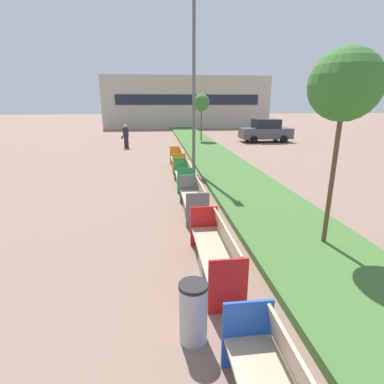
{
  "coord_description": "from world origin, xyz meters",
  "views": [
    {
      "loc": [
        -0.12,
        2.06,
        3.19
      ],
      "look_at": [
        0.9,
        10.61,
        0.6
      ],
      "focal_mm": 28.0,
      "sensor_mm": 36.0,
      "label": 1
    }
  ],
  "objects_px": {
    "sapling_tree_near": "(345,86)",
    "bench_green_frame": "(184,177)",
    "bench_red_frame": "(216,255)",
    "parked_car_distant": "(266,131)",
    "bench_grey_frame": "(194,202)",
    "pedestrian_walking": "(126,136)",
    "sapling_tree_far": "(201,103)",
    "litter_bin": "(193,312)",
    "street_lamp_post": "(194,64)",
    "bench_orange_frame": "(178,161)"
  },
  "relations": [
    {
      "from": "parked_car_distant",
      "to": "bench_green_frame",
      "type": "bearing_deg",
      "value": -121.7
    },
    {
      "from": "street_lamp_post",
      "to": "sapling_tree_far",
      "type": "relative_size",
      "value": 2.24
    },
    {
      "from": "litter_bin",
      "to": "sapling_tree_near",
      "type": "height_order",
      "value": "sapling_tree_near"
    },
    {
      "from": "bench_green_frame",
      "to": "sapling_tree_far",
      "type": "height_order",
      "value": "sapling_tree_far"
    },
    {
      "from": "sapling_tree_far",
      "to": "parked_car_distant",
      "type": "distance_m",
      "value": 5.83
    },
    {
      "from": "street_lamp_post",
      "to": "sapling_tree_far",
      "type": "bearing_deg",
      "value": 79.8
    },
    {
      "from": "litter_bin",
      "to": "pedestrian_walking",
      "type": "height_order",
      "value": "pedestrian_walking"
    },
    {
      "from": "pedestrian_walking",
      "to": "bench_red_frame",
      "type": "bearing_deg",
      "value": -79.35
    },
    {
      "from": "bench_green_frame",
      "to": "pedestrian_walking",
      "type": "xyz_separation_m",
      "value": [
        -3.2,
        10.7,
        0.48
      ]
    },
    {
      "from": "litter_bin",
      "to": "bench_orange_frame",
      "type": "bearing_deg",
      "value": 86.77
    },
    {
      "from": "litter_bin",
      "to": "pedestrian_walking",
      "type": "relative_size",
      "value": 0.53
    },
    {
      "from": "street_lamp_post",
      "to": "bench_red_frame",
      "type": "bearing_deg",
      "value": -94.22
    },
    {
      "from": "pedestrian_walking",
      "to": "litter_bin",
      "type": "bearing_deg",
      "value": -82.2
    },
    {
      "from": "bench_red_frame",
      "to": "parked_car_distant",
      "type": "relative_size",
      "value": 0.57
    },
    {
      "from": "bench_green_frame",
      "to": "litter_bin",
      "type": "relative_size",
      "value": 2.26
    },
    {
      "from": "bench_orange_frame",
      "to": "street_lamp_post",
      "type": "relative_size",
      "value": 0.28
    },
    {
      "from": "sapling_tree_near",
      "to": "bench_green_frame",
      "type": "bearing_deg",
      "value": 114.86
    },
    {
      "from": "bench_grey_frame",
      "to": "bench_green_frame",
      "type": "bearing_deg",
      "value": 90.01
    },
    {
      "from": "bench_red_frame",
      "to": "bench_orange_frame",
      "type": "xyz_separation_m",
      "value": [
        -0.0,
        9.69,
        -0.0
      ]
    },
    {
      "from": "sapling_tree_far",
      "to": "bench_red_frame",
      "type": "bearing_deg",
      "value": -97.68
    },
    {
      "from": "street_lamp_post",
      "to": "parked_car_distant",
      "type": "distance_m",
      "value": 13.79
    },
    {
      "from": "bench_red_frame",
      "to": "bench_green_frame",
      "type": "xyz_separation_m",
      "value": [
        -0.0,
        6.35,
        -0.01
      ]
    },
    {
      "from": "pedestrian_walking",
      "to": "parked_car_distant",
      "type": "bearing_deg",
      "value": 11.16
    },
    {
      "from": "bench_grey_frame",
      "to": "sapling_tree_near",
      "type": "relative_size",
      "value": 0.49
    },
    {
      "from": "litter_bin",
      "to": "sapling_tree_far",
      "type": "relative_size",
      "value": 0.23
    },
    {
      "from": "sapling_tree_near",
      "to": "pedestrian_walking",
      "type": "height_order",
      "value": "sapling_tree_near"
    },
    {
      "from": "bench_red_frame",
      "to": "parked_car_distant",
      "type": "xyz_separation_m",
      "value": [
        8.0,
        19.26,
        0.54
      ]
    },
    {
      "from": "bench_red_frame",
      "to": "sapling_tree_near",
      "type": "height_order",
      "value": "sapling_tree_near"
    },
    {
      "from": "bench_green_frame",
      "to": "pedestrian_walking",
      "type": "distance_m",
      "value": 11.18
    },
    {
      "from": "bench_green_frame",
      "to": "sapling_tree_near",
      "type": "xyz_separation_m",
      "value": [
        2.62,
        -5.66,
        3.12
      ]
    },
    {
      "from": "bench_orange_frame",
      "to": "street_lamp_post",
      "type": "xyz_separation_m",
      "value": [
        0.61,
        -1.43,
        4.32
      ]
    },
    {
      "from": "sapling_tree_near",
      "to": "sapling_tree_far",
      "type": "xyz_separation_m",
      "value": [
        0.0,
        18.75,
        -0.34
      ]
    },
    {
      "from": "bench_grey_frame",
      "to": "bench_orange_frame",
      "type": "relative_size",
      "value": 0.87
    },
    {
      "from": "litter_bin",
      "to": "sapling_tree_far",
      "type": "xyz_separation_m",
      "value": [
        3.26,
        21.11,
        2.7
      ]
    },
    {
      "from": "bench_grey_frame",
      "to": "street_lamp_post",
      "type": "height_order",
      "value": "street_lamp_post"
    },
    {
      "from": "litter_bin",
      "to": "bench_grey_frame",
      "type": "bearing_deg",
      "value": 82.64
    },
    {
      "from": "sapling_tree_near",
      "to": "parked_car_distant",
      "type": "bearing_deg",
      "value": 73.83
    },
    {
      "from": "litter_bin",
      "to": "parked_car_distant",
      "type": "height_order",
      "value": "parked_car_distant"
    },
    {
      "from": "bench_red_frame",
      "to": "bench_grey_frame",
      "type": "xyz_separation_m",
      "value": [
        -0.0,
        3.26,
        -0.01
      ]
    },
    {
      "from": "street_lamp_post",
      "to": "parked_car_distant",
      "type": "bearing_deg",
      "value": 56.1
    },
    {
      "from": "parked_car_distant",
      "to": "bench_orange_frame",
      "type": "bearing_deg",
      "value": -129.79
    },
    {
      "from": "bench_green_frame",
      "to": "sapling_tree_near",
      "type": "height_order",
      "value": "sapling_tree_near"
    },
    {
      "from": "sapling_tree_near",
      "to": "pedestrian_walking",
      "type": "bearing_deg",
      "value": 109.6
    },
    {
      "from": "bench_orange_frame",
      "to": "sapling_tree_near",
      "type": "distance_m",
      "value": 9.88
    },
    {
      "from": "bench_grey_frame",
      "to": "street_lamp_post",
      "type": "distance_m",
      "value": 6.64
    },
    {
      "from": "litter_bin",
      "to": "street_lamp_post",
      "type": "xyz_separation_m",
      "value": [
        1.25,
        9.93,
        4.25
      ]
    },
    {
      "from": "bench_red_frame",
      "to": "pedestrian_walking",
      "type": "height_order",
      "value": "pedestrian_walking"
    },
    {
      "from": "bench_orange_frame",
      "to": "parked_car_distant",
      "type": "distance_m",
      "value": 12.49
    },
    {
      "from": "bench_red_frame",
      "to": "bench_green_frame",
      "type": "height_order",
      "value": "same"
    },
    {
      "from": "bench_red_frame",
      "to": "litter_bin",
      "type": "bearing_deg",
      "value": -110.93
    }
  ]
}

